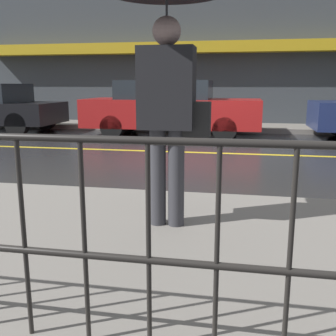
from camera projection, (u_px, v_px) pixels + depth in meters
ground_plane at (213, 153)px, 8.25m from camera, size 80.00×80.00×0.00m
sidewalk_near at (168, 250)px, 3.24m from camera, size 28.00×3.12×0.14m
sidewalk_far at (224, 127)px, 12.58m from camera, size 28.00×1.78×0.14m
lane_marking at (213, 153)px, 8.25m from camera, size 25.20×0.12×0.01m
building_storefront at (227, 54)px, 13.07m from camera, size 28.00×0.85×4.75m
railing_foreground at (115, 221)px, 1.83m from camera, size 12.00×0.04×1.04m
pedestrian at (167, 29)px, 3.29m from camera, size 1.04×1.04×2.24m
car_red at (171, 108)px, 10.84m from camera, size 4.79×1.79×1.52m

